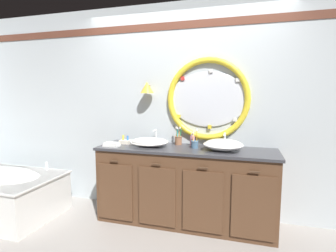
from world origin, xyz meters
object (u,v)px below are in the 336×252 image
object	(u,v)px
bathtub	(0,191)
toothbrush_holder_right	(195,144)
sink_basin_left	(149,142)
folded_hand_towel	(112,145)
soap_dispenser	(192,140)
toothbrush_holder_left	(178,140)
toiletry_basket	(125,141)
sink_basin_right	(223,145)

from	to	relation	value
bathtub	toothbrush_holder_right	xyz separation A→B (m)	(2.35, 0.50, 0.63)
sink_basin_left	folded_hand_towel	xyz separation A→B (m)	(-0.42, -0.13, -0.03)
soap_dispenser	sink_basin_left	bearing A→B (deg)	-158.53
bathtub	toothbrush_holder_left	xyz separation A→B (m)	(2.12, 0.65, 0.64)
bathtub	sink_basin_left	world-z (taller)	sink_basin_left
bathtub	toiletry_basket	distance (m)	1.68
soap_dispenser	toiletry_basket	size ratio (longest dim) A/B	1.14
sink_basin_left	toothbrush_holder_left	xyz separation A→B (m)	(0.30, 0.21, 0.01)
soap_dispenser	folded_hand_towel	bearing A→B (deg)	-160.57
toothbrush_holder_left	folded_hand_towel	world-z (taller)	toothbrush_holder_left
folded_hand_towel	toiletry_basket	bearing A→B (deg)	70.96
bathtub	sink_basin_right	world-z (taller)	sink_basin_right
soap_dispenser	toothbrush_holder_left	bearing A→B (deg)	173.62
bathtub	toiletry_basket	bearing A→B (deg)	19.60
folded_hand_towel	sink_basin_left	bearing A→B (deg)	17.06
toothbrush_holder_right	soap_dispenser	xyz separation A→B (m)	(-0.05, 0.12, 0.02)
sink_basin_right	folded_hand_towel	size ratio (longest dim) A/B	2.35
sink_basin_right	folded_hand_towel	bearing A→B (deg)	-174.19
sink_basin_right	toothbrush_holder_left	xyz separation A→B (m)	(-0.55, 0.21, -0.01)
toothbrush_holder_right	toiletry_basket	bearing A→B (deg)	178.57
bathtub	soap_dispenser	bearing A→B (deg)	15.26
sink_basin_right	soap_dispenser	size ratio (longest dim) A/B	2.85
sink_basin_left	soap_dispenser	size ratio (longest dim) A/B	3.01
folded_hand_towel	sink_basin_right	bearing A→B (deg)	5.81
sink_basin_right	toothbrush_holder_left	size ratio (longest dim) A/B	1.94
sink_basin_left	soap_dispenser	world-z (taller)	soap_dispenser
soap_dispenser	folded_hand_towel	size ratio (longest dim) A/B	0.83
sink_basin_left	toiletry_basket	distance (m)	0.36
soap_dispenser	toiletry_basket	world-z (taller)	soap_dispenser
soap_dispenser	folded_hand_towel	world-z (taller)	soap_dispenser
sink_basin_left	bathtub	bearing A→B (deg)	-166.44
bathtub	sink_basin_left	distance (m)	1.98
bathtub	sink_basin_left	size ratio (longest dim) A/B	3.18
bathtub	toothbrush_holder_right	size ratio (longest dim) A/B	6.44
sink_basin_left	soap_dispenser	distance (m)	0.51
sink_basin_right	soap_dispenser	xyz separation A→B (m)	(-0.38, 0.19, -0.00)
toothbrush_holder_left	folded_hand_towel	distance (m)	0.80
bathtub	toothbrush_holder_left	bearing A→B (deg)	16.96
sink_basin_right	folded_hand_towel	world-z (taller)	sink_basin_right
sink_basin_right	toothbrush_holder_left	distance (m)	0.59
sink_basin_left	toothbrush_holder_right	world-z (taller)	toothbrush_holder_right
toiletry_basket	soap_dispenser	bearing A→B (deg)	7.09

